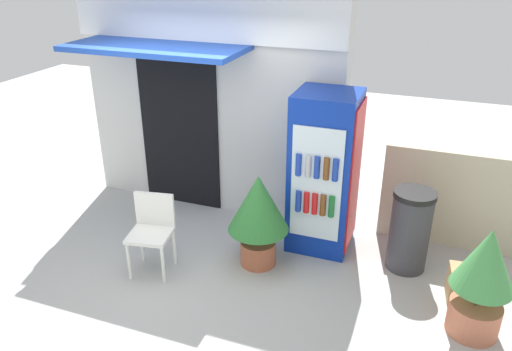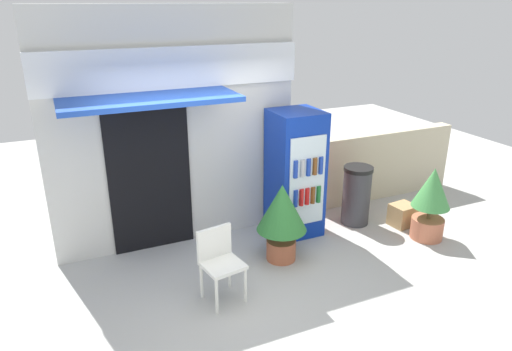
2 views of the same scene
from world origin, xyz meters
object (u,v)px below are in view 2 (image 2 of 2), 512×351
Objects in this scene: drink_cooler at (296,173)px; potted_plant_near_shop at (282,213)px; cardboard_box at (403,215)px; plastic_chair at (219,258)px; potted_plant_curbside at (431,199)px; trash_bin at (356,195)px.

potted_plant_near_shop is (-0.54, -0.64, -0.24)m from drink_cooler.
plastic_chair is at bearing -169.58° from cardboard_box.
drink_cooler is 1.72× the size of potted_plant_near_shop.
plastic_chair is at bearing -177.83° from potted_plant_curbside.
potted_plant_near_shop is at bearing -162.08° from trash_bin.
potted_plant_curbside is 0.63m from cardboard_box.
drink_cooler reaches higher than potted_plant_near_shop.
plastic_chair is 0.93× the size of trash_bin.
potted_plant_curbside reaches higher than potted_plant_near_shop.
potted_plant_curbside reaches higher than cardboard_box.
drink_cooler is at bearing 149.29° from potted_plant_curbside.
drink_cooler is 1.99× the size of trash_bin.
drink_cooler is 1.94m from plastic_chair.
trash_bin is (2.53, 0.95, -0.04)m from plastic_chair.
potted_plant_near_shop reaches higher than trash_bin.
drink_cooler is at bearing 49.64° from potted_plant_near_shop.
plastic_chair is at bearing -155.90° from potted_plant_near_shop.
drink_cooler is at bearing 171.55° from trash_bin.
trash_bin reaches higher than plastic_chair.
cardboard_box is at bearing -17.98° from drink_cooler.
potted_plant_near_shop is 2.20m from potted_plant_curbside.
drink_cooler reaches higher than cardboard_box.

